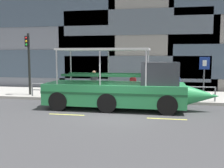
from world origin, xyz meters
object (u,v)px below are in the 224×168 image
object	(u,v)px
pedestrian_near_bow	(177,83)
parking_sign	(204,71)
duck_tour_boat	(125,89)
traffic_light_pole	(29,58)
pedestrian_mid_right	(94,81)
pedestrian_mid_left	(133,83)

from	to	relation	value
pedestrian_near_bow	parking_sign	bearing A→B (deg)	-20.60
parking_sign	duck_tour_boat	xyz separation A→B (m)	(-4.49, -2.76, -0.89)
traffic_light_pole	duck_tour_boat	xyz separation A→B (m)	(7.05, -2.80, -1.65)
parking_sign	pedestrian_near_bow	world-z (taller)	parking_sign
parking_sign	duck_tour_boat	bearing A→B (deg)	-148.37
duck_tour_boat	pedestrian_mid_right	world-z (taller)	duck_tour_boat
pedestrian_mid_left	pedestrian_mid_right	world-z (taller)	pedestrian_mid_right
duck_tour_boat	pedestrian_mid_right	xyz separation A→B (m)	(-2.45, 2.91, 0.14)
traffic_light_pole	duck_tour_boat	distance (m)	7.76
parking_sign	pedestrian_mid_right	size ratio (longest dim) A/B	1.53
traffic_light_pole	parking_sign	distance (m)	11.57
duck_tour_boat	pedestrian_mid_left	world-z (taller)	duck_tour_boat
pedestrian_mid_right	traffic_light_pole	bearing A→B (deg)	-178.56
pedestrian_near_bow	pedestrian_mid_right	bearing A→B (deg)	-175.54
pedestrian_near_bow	pedestrian_mid_left	bearing A→B (deg)	-173.84
traffic_light_pole	pedestrian_mid_left	size ratio (longest dim) A/B	2.76
traffic_light_pole	pedestrian_near_bow	world-z (taller)	traffic_light_pole
duck_tour_boat	pedestrian_mid_left	distance (m)	3.03
pedestrian_mid_left	pedestrian_mid_right	distance (m)	2.59
duck_tour_boat	pedestrian_near_bow	world-z (taller)	duck_tour_boat
pedestrian_near_bow	pedestrian_mid_right	world-z (taller)	pedestrian_mid_right
parking_sign	pedestrian_mid_right	distance (m)	6.98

